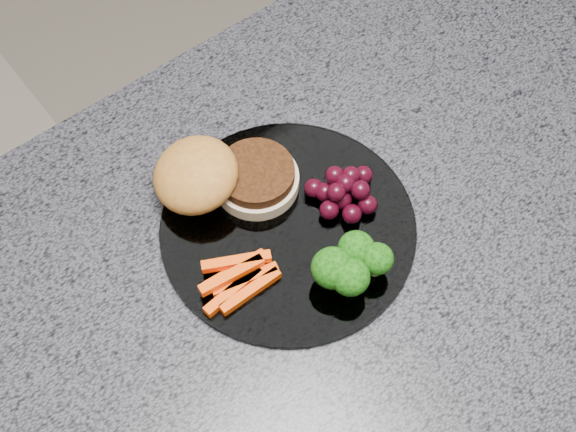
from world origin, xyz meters
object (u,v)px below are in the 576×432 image
object	(u,v)px
burger	(218,178)
grape_bunch	(344,191)
plate	(288,228)
island_cabinet	(328,383)

from	to	relation	value
burger	grape_bunch	bearing A→B (deg)	-29.35
plate	burger	xyz separation A→B (m)	(-0.03, 0.08, 0.02)
burger	grape_bunch	size ratio (longest dim) A/B	2.13
burger	grape_bunch	distance (m)	0.13
island_cabinet	grape_bunch	world-z (taller)	grape_bunch
island_cabinet	grape_bunch	distance (m)	0.49
island_cabinet	plate	xyz separation A→B (m)	(-0.05, 0.04, 0.47)
plate	grape_bunch	distance (m)	0.07
plate	burger	bearing A→B (deg)	110.23
island_cabinet	grape_bunch	size ratio (longest dim) A/B	16.05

